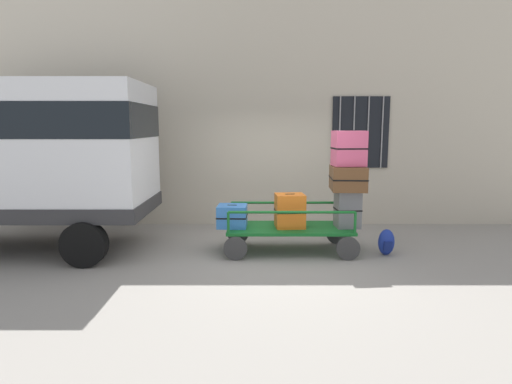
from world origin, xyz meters
name	(u,v)px	position (x,y,z in m)	size (l,w,h in m)	color
ground_plane	(277,254)	(0.00, 0.00, 0.00)	(40.00, 40.00, 0.00)	gray
building_wall	(273,109)	(0.01, 2.38, 2.50)	(12.00, 0.38, 5.00)	#BCB29E
van	(19,150)	(-4.35, 0.27, 1.74)	(4.31, 2.00, 2.84)	silver
luggage_cart	(289,231)	(0.20, 0.16, 0.35)	(2.19, 1.05, 0.43)	#146023
cart_railing	(289,210)	(0.20, 0.16, 0.73)	(2.08, 0.91, 0.36)	#146023
suitcase_left_bottom	(231,216)	(-0.77, 0.16, 0.62)	(0.52, 0.49, 0.38)	#3372C6
suitcase_midleft_bottom	(289,211)	(0.20, 0.14, 0.72)	(0.53, 0.48, 0.57)	orange
suitcase_center_bottom	(347,209)	(1.18, 0.14, 0.74)	(0.43, 0.41, 0.63)	slate
suitcase_center_middle	(347,178)	(1.18, 0.20, 1.26)	(0.62, 0.75, 0.41)	brown
suitcase_center_top	(348,148)	(1.18, 0.18, 1.77)	(0.55, 0.46, 0.59)	#CC4C72
backpack	(385,242)	(1.80, -0.06, 0.22)	(0.27, 0.22, 0.44)	navy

